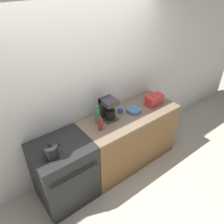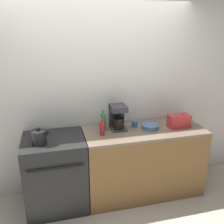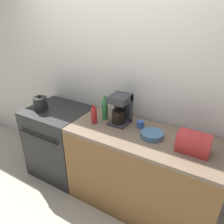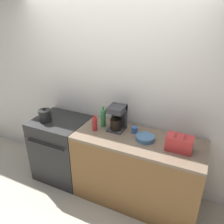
# 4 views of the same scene
# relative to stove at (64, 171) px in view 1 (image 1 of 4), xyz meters

# --- Properties ---
(ground_plane) EXTENTS (12.00, 12.00, 0.00)m
(ground_plane) POSITION_rel_stove_xyz_m (0.60, -0.32, -0.48)
(ground_plane) COLOR beige
(wall_back) EXTENTS (8.00, 0.05, 2.60)m
(wall_back) POSITION_rel_stove_xyz_m (0.60, 0.38, 0.82)
(wall_back) COLOR silver
(wall_back) RESTS_ON ground_plane
(stove) EXTENTS (0.73, 0.68, 0.93)m
(stove) POSITION_rel_stove_xyz_m (0.00, 0.00, 0.00)
(stove) COLOR black
(stove) RESTS_ON ground_plane
(counter_block) EXTENTS (1.56, 0.65, 0.93)m
(counter_block) POSITION_rel_stove_xyz_m (1.16, -0.00, -0.01)
(counter_block) COLOR brown
(counter_block) RESTS_ON ground_plane
(kettle) EXTENTS (0.21, 0.17, 0.20)m
(kettle) POSITION_rel_stove_xyz_m (-0.15, -0.10, 0.54)
(kettle) COLOR black
(kettle) RESTS_ON stove
(toaster) EXTENTS (0.28, 0.16, 0.17)m
(toaster) POSITION_rel_stove_xyz_m (1.63, -0.03, 0.54)
(toaster) COLOR red
(toaster) RESTS_ON counter_block
(coffee_maker) EXTENTS (0.20, 0.23, 0.32)m
(coffee_maker) POSITION_rel_stove_xyz_m (0.83, 0.12, 0.62)
(coffee_maker) COLOR #333338
(coffee_maker) RESTS_ON counter_block
(bottle_green) EXTENTS (0.06, 0.06, 0.28)m
(bottle_green) POSITION_rel_stove_xyz_m (0.64, 0.11, 0.57)
(bottle_green) COLOR #338C47
(bottle_green) RESTS_ON counter_block
(bottle_red) EXTENTS (0.06, 0.06, 0.21)m
(bottle_red) POSITION_rel_stove_xyz_m (0.59, -0.04, 0.54)
(bottle_red) COLOR #B72828
(bottle_red) RESTS_ON counter_block
(cup_blue) EXTENTS (0.07, 0.07, 0.08)m
(cup_blue) POSITION_rel_stove_xyz_m (1.06, 0.12, 0.49)
(cup_blue) COLOR #3860B2
(cup_blue) RESTS_ON counter_block
(bowl) EXTENTS (0.22, 0.22, 0.05)m
(bowl) POSITION_rel_stove_xyz_m (1.24, 0.01, 0.48)
(bowl) COLOR teal
(bowl) RESTS_ON counter_block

